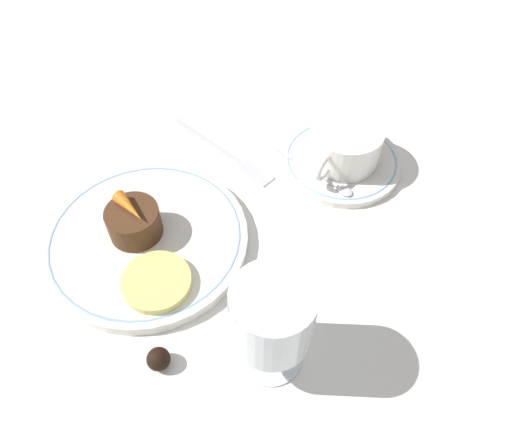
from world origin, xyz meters
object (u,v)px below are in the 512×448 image
(dessert_cake, at_px, (134,222))
(dinner_plate, at_px, (146,239))
(wine_glass, at_px, (272,319))
(coffee_cup, at_px, (345,144))
(fork, at_px, (231,156))

(dessert_cake, bearing_deg, dinner_plate, 94.19)
(wine_glass, relative_size, dessert_cake, 1.95)
(dessert_cake, bearing_deg, coffee_cup, 151.14)
(wine_glass, xyz_separation_m, fork, (-0.20, -0.20, -0.08))
(coffee_cup, distance_m, fork, 0.15)
(wine_glass, distance_m, fork, 0.29)
(fork, bearing_deg, wine_glass, 44.52)
(fork, bearing_deg, coffee_cup, 120.26)
(dinner_plate, height_order, dessert_cake, dessert_cake)
(coffee_cup, height_order, wine_glass, wine_glass)
(fork, bearing_deg, dinner_plate, 1.43)
(dinner_plate, distance_m, coffee_cup, 0.28)
(coffee_cup, relative_size, dessert_cake, 1.95)
(coffee_cup, bearing_deg, fork, -59.74)
(dinner_plate, relative_size, coffee_cup, 1.98)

